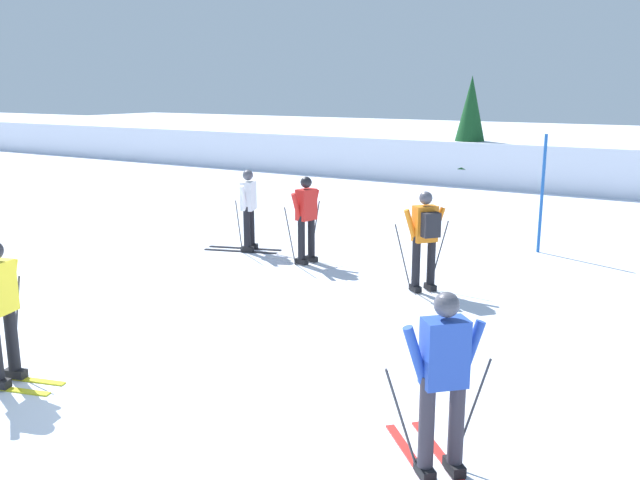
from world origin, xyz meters
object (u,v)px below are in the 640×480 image
skier_orange (425,237)px  skier_blue (443,380)px  skier_red (306,217)px  skier_white (248,208)px  trail_marker_pole (542,194)px  conifer_far_left (470,122)px

skier_orange → skier_blue: same height
skier_blue → skier_red: bearing=131.5°
skier_white → skier_blue: size_ratio=1.00×
trail_marker_pole → skier_red: bearing=-137.8°
skier_red → trail_marker_pole: trail_marker_pole is taller
skier_white → skier_red: size_ratio=1.00×
conifer_far_left → trail_marker_pole: bearing=-62.5°
skier_red → skier_blue: bearing=-48.5°
skier_red → trail_marker_pole: size_ratio=0.70×
skier_blue → skier_orange: bearing=114.2°
skier_orange → conifer_far_left: size_ratio=0.46×
skier_red → trail_marker_pole: (3.64, 3.30, 0.31)m
trail_marker_pole → skier_orange: bearing=-103.8°
trail_marker_pole → skier_white: bearing=-149.9°
skier_orange → conifer_far_left: 13.37m
skier_orange → skier_red: same height
skier_orange → skier_red: (-2.70, 0.57, -0.04)m
conifer_far_left → skier_white: bearing=-92.8°
skier_white → conifer_far_left: 12.04m
skier_white → trail_marker_pole: bearing=30.1°
skier_white → trail_marker_pole: 6.06m
skier_orange → conifer_far_left: conifer_far_left is taller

